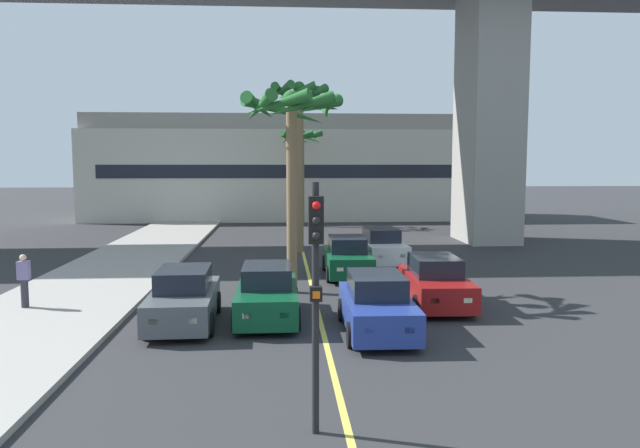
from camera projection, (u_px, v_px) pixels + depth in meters
sidewalk_left at (60, 305)px, 18.80m from camera, size 4.80×80.00×0.15m
lane_stripe_center at (306, 263)px, 27.27m from camera, size 0.14×56.00×0.01m
pier_building_backdrop at (294, 168)px, 49.09m from camera, size 32.58×8.04×8.21m
car_queue_front at (435, 283)px, 19.03m from camera, size 1.94×4.15×1.56m
car_queue_second at (382, 247)px, 27.17m from camera, size 1.95×4.16×1.56m
car_queue_third at (377, 306)px, 16.01m from camera, size 1.88×4.13×1.56m
car_queue_fourth at (184, 299)px, 16.82m from camera, size 1.92×4.14×1.56m
car_queue_fifth at (267, 295)px, 17.37m from camera, size 1.84×4.10×1.56m
car_queue_sixth at (347, 258)px, 24.03m from camera, size 1.87×4.12×1.56m
traffic_light_median_near at (316, 274)px, 9.75m from camera, size 0.24×0.37×4.20m
palm_tree_near_median at (301, 150)px, 42.40m from camera, size 3.18×3.19×6.86m
palm_tree_mid_median at (299, 119)px, 29.80m from camera, size 3.00×3.02×8.49m
palm_tree_far_median at (291, 123)px, 20.40m from camera, size 3.57×3.58×6.95m
pedestrian_mid_block at (24, 280)px, 18.14m from camera, size 0.34×0.22×1.62m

